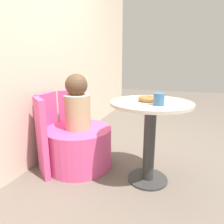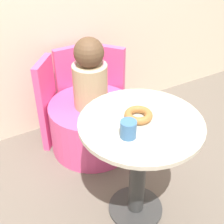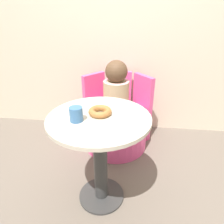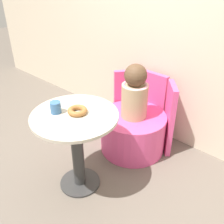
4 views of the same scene
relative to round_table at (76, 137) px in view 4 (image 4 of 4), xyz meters
The scene contains 8 objects.
ground_plane 0.52m from the round_table, 60.46° to the left, with size 12.00×12.00×0.00m, color #665B51.
back_wall 1.36m from the round_table, 88.84° to the left, with size 6.00×0.06×2.40m.
round_table is the anchor object (origin of this frame).
tub_chair 0.78m from the round_table, 86.81° to the left, with size 0.66×0.66×0.40m.
booth_backrest 0.99m from the round_table, 87.68° to the left, with size 0.76×0.27×0.73m.
child_figure 0.72m from the round_table, 86.81° to the left, with size 0.25×0.25×0.53m.
donut 0.23m from the round_table, 86.63° to the left, with size 0.15×0.15×0.04m.
cup 0.29m from the round_table, 150.11° to the right, with size 0.08×0.08×0.09m.
Camera 4 is at (1.31, -1.12, 1.75)m, focal length 42.00 mm.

